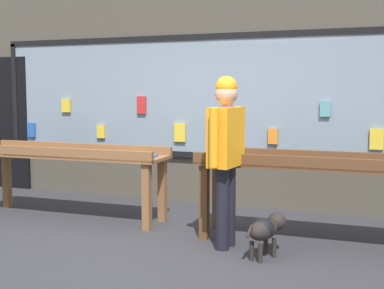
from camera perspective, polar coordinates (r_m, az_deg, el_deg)
ground_plane at (r=5.38m, az=-4.97°, el=-11.35°), size 40.00×40.00×0.00m
shopfront_facade at (r=7.37m, az=2.88°, el=6.59°), size 8.36×0.29×3.40m
display_table_left at (r=6.76m, az=-12.90°, el=-1.62°), size 2.51×0.71×0.90m
display_table_right at (r=5.62m, az=13.27°, el=-2.86°), size 2.51×0.72×0.94m
person_browsing at (r=5.32m, az=3.64°, el=-0.34°), size 0.26×0.68×1.73m
small_dog at (r=5.16m, az=7.87°, el=-8.90°), size 0.33×0.56×0.41m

